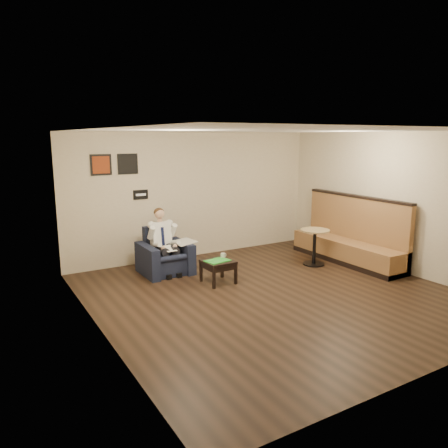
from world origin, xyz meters
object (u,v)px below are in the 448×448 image
seated_man (167,244)px  banquette (348,230)px  coffee_mug (223,255)px  smartphone (216,258)px  cafe_table (314,247)px  side_table (218,272)px  green_folder (217,261)px  armchair (165,251)px

seated_man → banquette: banquette is taller
coffee_mug → smartphone: bearing=164.8°
smartphone → banquette: banquette is taller
seated_man → cafe_table: (2.97, -0.97, -0.23)m
seated_man → coffee_mug: 1.15m
smartphone → side_table: bearing=-97.4°
smartphone → cafe_table: bearing=3.9°
side_table → green_folder: (-0.03, -0.02, 0.22)m
green_folder → coffee_mug: size_ratio=4.74×
green_folder → coffee_mug: bearing=35.5°
seated_man → cafe_table: bearing=-18.6°
coffee_mug → cafe_table: cafe_table is taller
green_folder → banquette: bearing=-3.3°
armchair → side_table: (0.61, -1.07, -0.24)m
smartphone → cafe_table: cafe_table is taller
green_folder → smartphone: size_ratio=3.21×
banquette → cafe_table: bearing=166.5°
seated_man → cafe_table: 3.13m
smartphone → banquette: (3.09, -0.36, 0.27)m
seated_man → green_folder: bearing=-59.7°
seated_man → smartphone: 1.05m
armchair → side_table: bearing=-60.8°
armchair → cafe_table: armchair is taller
seated_man → smartphone: size_ratio=9.16×
side_table → green_folder: size_ratio=1.22×
smartphone → banquette: bearing=1.5°
armchair → cafe_table: size_ratio=1.21×
smartphone → green_folder: bearing=-104.0°
green_folder → cafe_table: bearing=0.1°
seated_man → green_folder: 1.15m
side_table → cafe_table: 2.36m
green_folder → smartphone: 0.19m
seated_man → smartphone: (0.66, -0.80, -0.18)m
green_folder → cafe_table: size_ratio=0.56×
coffee_mug → smartphone: (-0.13, 0.03, -0.04)m
smartphone → cafe_table: size_ratio=0.18×
armchair → banquette: (3.75, -1.28, 0.26)m
armchair → green_folder: (0.58, -1.09, -0.01)m
green_folder → coffee_mug: 0.25m
smartphone → armchair: bearing=133.7°
banquette → cafe_table: (-0.77, 0.19, -0.33)m
seated_man → banquette: (3.74, -1.16, 0.09)m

